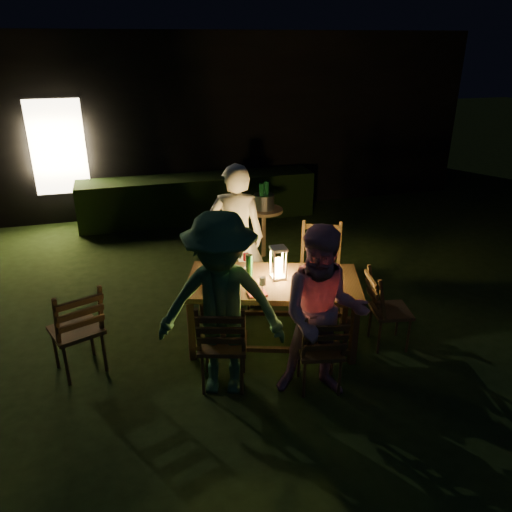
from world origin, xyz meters
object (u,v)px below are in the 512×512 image
object	(u,v)px
dining_table	(273,286)
chair_end	(388,322)
chair_spare	(79,344)
chair_far_left	(237,286)
chair_near_right	(320,363)
person_opp_left	(221,306)
side_table	(264,215)
bottle_bucket_a	(261,199)
bottle_bucket_b	(266,197)
bottle_table	(249,267)
person_house_side	(236,238)
chair_far_right	(319,284)
lantern	(278,264)
ice_bucket	(264,202)
chair_near_left	(223,358)
person_opp_right	(323,315)

from	to	relation	value
dining_table	chair_end	world-z (taller)	chair_end
chair_end	chair_spare	bearing A→B (deg)	-86.42
chair_far_left	chair_spare	size ratio (longest dim) A/B	0.92
chair_near_right	person_opp_left	size ratio (longest dim) A/B	0.51
side_table	person_opp_left	bearing A→B (deg)	-113.23
bottle_bucket_a	dining_table	bearing A→B (deg)	-103.07
chair_far_left	bottle_bucket_b	size ratio (longest dim) A/B	2.89
chair_spare	bottle_table	distance (m)	1.84
person_house_side	bottle_table	bearing A→B (deg)	103.71
person_house_side	dining_table	bearing A→B (deg)	118.76
chair_end	bottle_table	distance (m)	1.60
chair_spare	person_house_side	bearing A→B (deg)	5.43
chair_far_right	bottle_bucket_a	size ratio (longest dim) A/B	3.40
person_house_side	bottle_table	size ratio (longest dim) A/B	6.38
side_table	lantern	bearing A→B (deg)	-102.71
dining_table	chair_far_left	xyz separation A→B (m)	(-0.19, 0.87, -0.39)
bottle_bucket_a	ice_bucket	bearing A→B (deg)	38.66
dining_table	side_table	size ratio (longest dim) A/B	2.63
chair_near_left	person_opp_right	size ratio (longest dim) A/B	0.60
dining_table	chair_near_right	xyz separation A→B (m)	(0.19, -0.87, -0.40)
person_house_side	person_opp_right	world-z (taller)	person_house_side
chair_spare	person_house_side	world-z (taller)	person_house_side
chair_end	person_house_side	distance (m)	1.97
dining_table	person_opp_left	size ratio (longest dim) A/B	1.12
chair_far_right	chair_far_left	bearing A→B (deg)	4.69
person_opp_right	ice_bucket	xyz separation A→B (m)	(0.40, 3.20, 0.04)
lantern	bottle_table	size ratio (longest dim) A/B	1.25
chair_near_left	chair_far_left	bearing A→B (deg)	88.51
bottle_table	chair_spare	bearing A→B (deg)	-177.54
chair_end	chair_spare	size ratio (longest dim) A/B	0.90
chair_end	person_house_side	xyz separation A→B (m)	(-1.34, 1.31, 0.62)
chair_far_left	person_house_side	distance (m)	0.62
chair_spare	lantern	size ratio (longest dim) A/B	2.88
chair_spare	chair_end	bearing A→B (deg)	-28.42
chair_far_left	chair_end	bearing A→B (deg)	159.73
chair_spare	side_table	world-z (taller)	chair_spare
chair_near_left	chair_near_right	bearing A→B (deg)	-1.34
person_house_side	bottle_table	distance (m)	0.84
chair_near_right	side_table	world-z (taller)	chair_near_right
chair_near_right	person_opp_left	xyz separation A→B (m)	(-0.87, 0.23, 0.61)
bottle_bucket_b	chair_spare	bearing A→B (deg)	-138.32
dining_table	chair_far_left	distance (m)	0.97
chair_near_left	lantern	xyz separation A→B (m)	(0.73, 0.62, 0.61)
chair_near_right	chair_far_right	bearing A→B (deg)	79.34
chair_far_left	chair_far_right	size ratio (longest dim) A/B	0.85
person_opp_left	chair_spare	bearing A→B (deg)	171.92
chair_near_right	bottle_table	bearing A→B (deg)	125.45
side_table	bottle_bucket_b	bearing A→B (deg)	38.66
chair_near_right	chair_end	distance (m)	1.09
person_house_side	lantern	distance (m)	0.92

